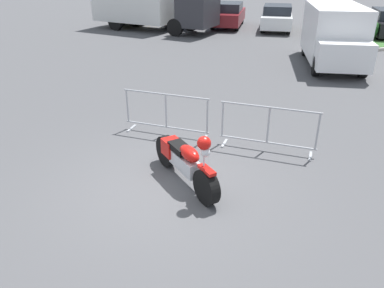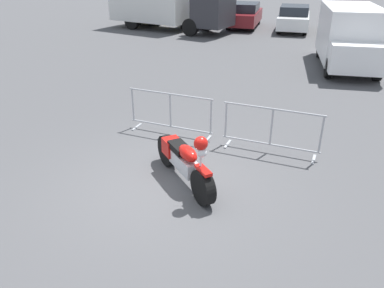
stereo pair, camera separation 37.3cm
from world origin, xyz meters
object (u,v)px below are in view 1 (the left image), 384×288
Objects in this scene: crowd_barrier_far at (268,128)px; parked_car_maroon at (228,15)px; parked_car_yellow at (138,12)px; parked_car_white at (277,17)px; parked_car_blue at (183,13)px; delivery_van at (334,34)px; crowd_barrier_near at (166,114)px; motorcycle at (185,160)px; box_truck at (147,2)px; parked_car_tan at (330,20)px.

parked_car_maroon is at bearing 108.54° from crowd_barrier_far.
parked_car_yellow is 0.93× the size of parked_car_white.
parked_car_blue reaches higher than parked_car_yellow.
delivery_van is 1.17× the size of parked_car_white.
crowd_barrier_far is at bearing 0.00° from crowd_barrier_near.
crowd_barrier_near is 0.49× the size of parked_car_blue.
motorcycle is 0.40× the size of parked_car_maroon.
motorcycle reaches higher than crowd_barrier_far.
parked_car_white is at bearing 28.70° from box_truck.
parked_car_yellow is (-9.23, 16.05, 0.14)m from crowd_barrier_near.
crowd_barrier_near is 0.47× the size of parked_car_tan.
parked_car_maroon is at bearing -151.46° from delivery_van.
parked_car_blue is at bearing -90.66° from parked_car_yellow.
motorcycle is at bearing -23.93° from delivery_van.
parked_car_blue is (-9.67, 7.69, -0.50)m from delivery_van.
parked_car_blue is at bearing 117.68° from crowd_barrier_far.
motorcycle is at bearing 166.00° from parked_car_tan.
parked_car_yellow is 0.94× the size of parked_car_blue.
box_truck reaches higher than parked_car_maroon.
parked_car_tan reaches higher than parked_car_blue.
parked_car_white reaches higher than parked_car_blue.
box_truck is at bearing 103.28° from parked_car_white.
parked_car_maroon is (-6.57, 7.73, -0.49)m from delivery_van.
box_truck is at bearing 125.71° from crowd_barrier_far.
parked_car_white reaches higher than crowd_barrier_near.
parked_car_tan is (-0.37, 7.51, -0.47)m from delivery_van.
delivery_van is 10.15m from parked_car_maroon.
delivery_van is at bearing -127.69° from parked_car_yellow.
delivery_van is at bearing 174.83° from parked_car_tan.
box_truck reaches higher than delivery_van.
parked_car_tan is at bearing 170.96° from delivery_van.
parked_car_yellow is (-11.73, 16.05, 0.14)m from crowd_barrier_far.
parked_car_white is at bearing 133.29° from motorcycle.
motorcycle is 0.23× the size of box_truck.
parked_car_blue is (3.10, 0.40, 0.05)m from parked_car_yellow.
delivery_van is at bearing 67.97° from crowd_barrier_near.
parked_car_tan is at bearing 21.85° from box_truck.
parked_car_maroon is (3.10, 0.03, 0.02)m from parked_car_blue.
motorcycle is 0.41× the size of parked_car_white.
crowd_barrier_far is 0.53× the size of parked_car_yellow.
crowd_barrier_far is 0.42× the size of delivery_van.
motorcycle is 18.90m from parked_car_maroon.
crowd_barrier_near is 1.00× the size of crowd_barrier_far.
parked_car_white is (7.34, 2.85, -0.89)m from box_truck.
parked_car_tan is (10.44, 2.68, -0.87)m from box_truck.
crowd_barrier_far is 16.62m from parked_car_white.
parked_car_blue is 3.10m from parked_car_maroon.
crowd_barrier_far is at bearing -160.27° from parked_car_blue.
delivery_van is 14.71m from parked_car_yellow.
parked_car_blue is 6.20m from parked_car_white.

